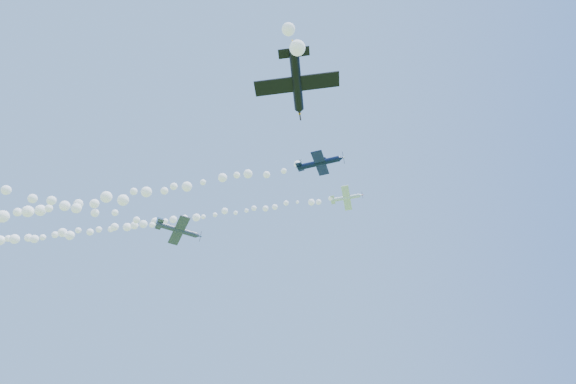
# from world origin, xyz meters

# --- Properties ---
(plane_white) EXTENTS (6.15, 6.48, 1.65)m
(plane_white) POSITION_xyz_m (13.10, 8.22, 55.72)
(plane_white) COLOR white
(smoke_trail_white) EXTENTS (73.84, 11.53, 2.68)m
(smoke_trail_white) POSITION_xyz_m (-25.64, 13.23, 55.40)
(smoke_trail_white) COLOR white
(plane_navy) EXTENTS (6.99, 7.17, 2.29)m
(plane_navy) POSITION_xyz_m (8.23, -12.36, 46.15)
(plane_navy) COLOR #0C1535
(smoke_trail_navy) EXTENTS (71.61, 14.97, 2.74)m
(smoke_trail_navy) POSITION_xyz_m (-29.59, -5.55, 45.93)
(smoke_trail_navy) COLOR white
(plane_grey) EXTENTS (7.38, 7.80, 2.75)m
(plane_grey) POSITION_xyz_m (-14.67, 0.99, 45.07)
(plane_grey) COLOR #3A3F54
(plane_black) EXTENTS (7.80, 7.46, 2.89)m
(plane_black) POSITION_xyz_m (6.09, -33.50, 37.15)
(plane_black) COLOR black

